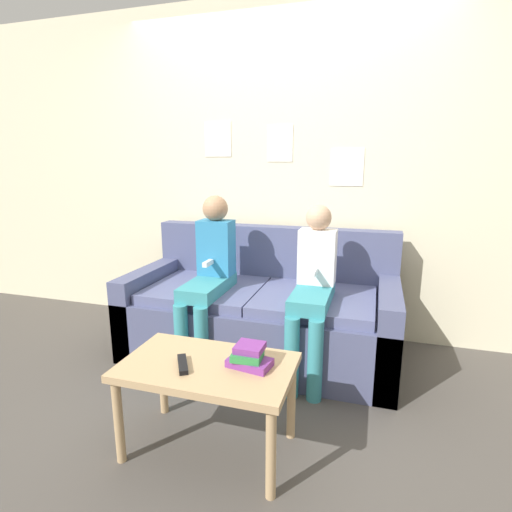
{
  "coord_description": "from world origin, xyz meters",
  "views": [
    {
      "loc": [
        0.76,
        -2.08,
        1.37
      ],
      "look_at": [
        0.0,
        0.42,
        0.77
      ],
      "focal_mm": 28.0,
      "sensor_mm": 36.0,
      "label": 1
    }
  ],
  "objects": [
    {
      "name": "wall_back",
      "position": [
        0.0,
        1.1,
        1.3
      ],
      "size": [
        8.0,
        0.06,
        2.6
      ],
      "color": "beige",
      "rests_on": "ground_plane"
    },
    {
      "name": "person_right",
      "position": [
        0.4,
        0.35,
        0.63
      ],
      "size": [
        0.24,
        0.6,
        1.12
      ],
      "color": "teal",
      "rests_on": "ground_plane"
    },
    {
      "name": "tv_remote",
      "position": [
        -0.05,
        -0.57,
        0.47
      ],
      "size": [
        0.12,
        0.17,
        0.02
      ],
      "rotation": [
        0.0,
        0.0,
        0.54
      ],
      "color": "black",
      "rests_on": "coffee_table"
    },
    {
      "name": "couch",
      "position": [
        0.0,
        0.56,
        0.3
      ],
      "size": [
        1.89,
        0.89,
        0.9
      ],
      "color": "#4C5175",
      "rests_on": "ground_plane"
    },
    {
      "name": "book_stack",
      "position": [
        0.24,
        -0.48,
        0.5
      ],
      "size": [
        0.21,
        0.15,
        0.1
      ],
      "color": "#7A3389",
      "rests_on": "coffee_table"
    },
    {
      "name": "ground_plane",
      "position": [
        0.0,
        0.0,
        0.0
      ],
      "size": [
        10.0,
        10.0,
        0.0
      ],
      "primitive_type": "plane",
      "color": "#4C4742"
    },
    {
      "name": "coffee_table",
      "position": [
        0.05,
        -0.51,
        0.4
      ],
      "size": [
        0.81,
        0.48,
        0.46
      ],
      "color": "tan",
      "rests_on": "ground_plane"
    },
    {
      "name": "person_left",
      "position": [
        -0.32,
        0.36,
        0.65
      ],
      "size": [
        0.24,
        0.6,
        1.16
      ],
      "color": "teal",
      "rests_on": "ground_plane"
    }
  ]
}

